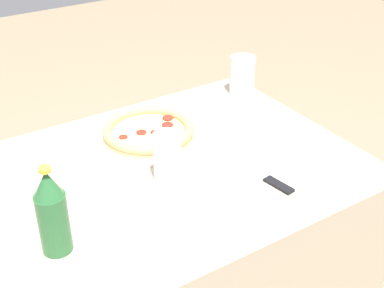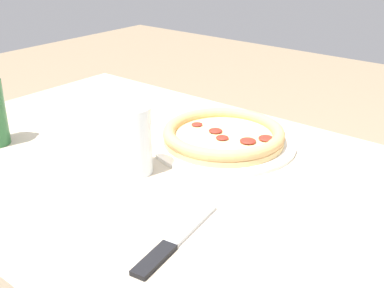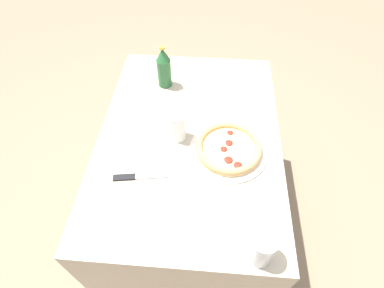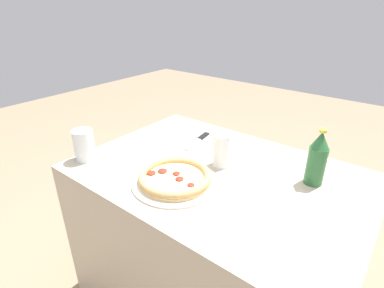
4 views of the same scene
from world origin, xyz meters
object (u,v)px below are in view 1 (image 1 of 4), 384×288
(glass_lemonade, at_px, (167,159))
(knife, at_px, (263,176))
(beer_bottle, at_px, (52,212))
(pizza_margherita, at_px, (149,132))
(glass_red_wine, at_px, (242,76))

(glass_lemonade, relative_size, knife, 0.63)
(glass_lemonade, bearing_deg, beer_bottle, -163.53)
(pizza_margherita, xyz_separation_m, glass_red_wine, (0.41, 0.09, 0.04))
(glass_lemonade, xyz_separation_m, beer_bottle, (-0.33, -0.10, 0.04))
(glass_red_wine, relative_size, beer_bottle, 0.62)
(glass_lemonade, bearing_deg, pizza_margherita, 74.09)
(pizza_margherita, height_order, knife, pizza_margherita)
(pizza_margherita, distance_m, beer_bottle, 0.50)
(glass_red_wine, height_order, beer_bottle, beer_bottle)
(pizza_margherita, xyz_separation_m, knife, (0.15, -0.34, -0.02))
(glass_red_wine, height_order, glass_lemonade, glass_lemonade)
(pizza_margherita, height_order, glass_red_wine, glass_red_wine)
(glass_red_wine, distance_m, beer_bottle, 0.89)
(beer_bottle, bearing_deg, pizza_margherita, 38.20)
(beer_bottle, height_order, knife, beer_bottle)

